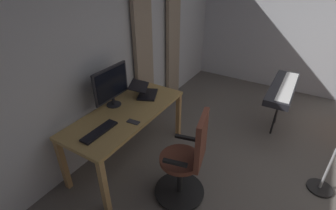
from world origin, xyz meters
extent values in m
plane|color=#625B54|center=(0.00, 0.00, 0.00)|extent=(7.13, 7.13, 0.00)
cube|color=silver|center=(0.00, -2.74, 1.26)|extent=(5.37, 0.10, 2.51)
cube|color=tan|center=(-1.18, -2.63, 1.17)|extent=(0.37, 0.06, 2.34)
cube|color=tan|center=(-0.32, -2.63, 1.17)|extent=(0.39, 0.06, 2.34)
cube|color=tan|center=(0.60, -2.25, 0.71)|extent=(1.60, 0.69, 0.04)
cube|color=tan|center=(-0.16, -1.94, 0.35)|extent=(0.06, 0.06, 0.69)
cube|color=tan|center=(1.36, -1.94, 0.35)|extent=(0.06, 0.06, 0.69)
cube|color=tan|center=(-0.16, -2.55, 0.35)|extent=(0.06, 0.06, 0.69)
cube|color=tan|center=(1.36, -2.55, 0.35)|extent=(0.06, 0.06, 0.69)
cylinder|color=black|center=(0.77, -1.40, 0.04)|extent=(0.56, 0.56, 0.02)
sphere|color=black|center=(0.52, -1.46, 0.03)|extent=(0.05, 0.05, 0.05)
sphere|color=black|center=(0.75, -1.66, 0.03)|extent=(0.05, 0.05, 0.05)
sphere|color=black|center=(1.01, -1.51, 0.03)|extent=(0.05, 0.05, 0.05)
sphere|color=black|center=(0.94, -1.21, 0.03)|extent=(0.05, 0.05, 0.05)
sphere|color=black|center=(0.64, -1.18, 0.03)|extent=(0.05, 0.05, 0.05)
cylinder|color=black|center=(0.77, -1.40, 0.26)|extent=(0.06, 0.06, 0.45)
cylinder|color=brown|center=(0.77, -1.40, 0.51)|extent=(0.53, 0.53, 0.05)
cube|color=brown|center=(0.72, -1.21, 0.81)|extent=(0.38, 0.13, 0.54)
cube|color=black|center=(0.96, -1.36, 0.65)|extent=(0.09, 0.24, 0.03)
cube|color=black|center=(0.57, -1.45, 0.65)|extent=(0.09, 0.24, 0.03)
cylinder|color=#232328|center=(0.56, -2.47, 0.74)|extent=(0.18, 0.18, 0.01)
cylinder|color=#232328|center=(0.56, -2.47, 0.79)|extent=(0.04, 0.04, 0.08)
cube|color=#232328|center=(0.56, -2.48, 1.03)|extent=(0.54, 0.03, 0.40)
cube|color=black|center=(0.56, -2.46, 1.03)|extent=(0.50, 0.01, 0.35)
cube|color=black|center=(1.06, -2.22, 0.75)|extent=(0.44, 0.12, 0.02)
cube|color=black|center=(0.13, -2.26, 0.74)|extent=(0.39, 0.35, 0.02)
cube|color=black|center=(0.18, -2.36, 0.87)|extent=(0.39, 0.34, 0.06)
ellipsoid|color=white|center=(-0.12, -2.49, 0.75)|extent=(0.06, 0.10, 0.04)
cube|color=#333338|center=(0.73, -2.03, 0.74)|extent=(0.08, 0.15, 0.01)
cylinder|color=black|center=(-1.10, -0.76, 0.33)|extent=(0.37, 0.03, 0.66)
cylinder|color=black|center=(-1.10, -0.76, 0.33)|extent=(0.37, 0.03, 0.66)
cube|color=#232328|center=(-1.10, -0.76, 0.70)|extent=(1.16, 0.33, 0.09)
cube|color=white|center=(-1.10, -0.70, 0.75)|extent=(1.07, 0.19, 0.01)
cylinder|color=black|center=(-0.13, -0.04, 0.01)|extent=(0.28, 0.28, 0.02)
camera|label=1|loc=(2.48, -0.52, 2.31)|focal=26.55mm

